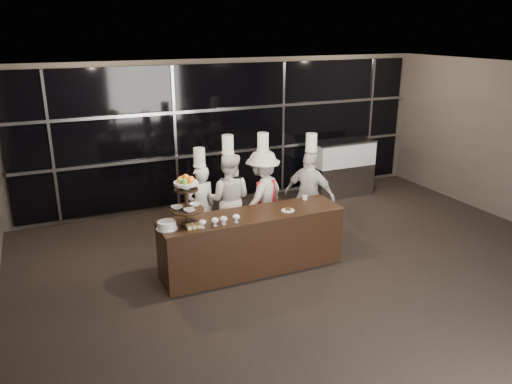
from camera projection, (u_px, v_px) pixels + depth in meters
name	position (u px, v px, depth m)	size (l,w,h in m)	color
room	(377.00, 206.00, 6.12)	(10.00, 10.00, 10.00)	black
window_wall	(231.00, 132.00, 10.39)	(8.60, 0.10, 2.80)	black
buffet_counter	(252.00, 242.00, 7.64)	(2.84, 0.74, 0.92)	black
display_stand	(187.00, 196.00, 6.98)	(0.48, 0.48, 0.74)	black
compotes	(219.00, 220.00, 7.05)	(0.62, 0.11, 0.12)	silver
layer_cake	(167.00, 225.00, 6.93)	(0.30, 0.30, 0.11)	white
pastry_squares	(193.00, 226.00, 6.97)	(0.20, 0.13, 0.05)	#F1CE76
small_plate	(288.00, 210.00, 7.62)	(0.20, 0.20, 0.05)	white
chef_cup	(305.00, 198.00, 8.11)	(0.08, 0.08, 0.07)	white
display_case	(342.00, 165.00, 11.02)	(1.38, 0.60, 1.24)	#A5A5AA
chef_a	(201.00, 205.00, 8.37)	(0.57, 0.43, 1.73)	silver
chef_b	(229.00, 198.00, 8.47)	(0.99, 0.92, 1.92)	white
chef_c	(263.00, 195.00, 8.64)	(1.20, 1.08, 1.92)	silver
chef_d	(309.00, 194.00, 8.69)	(0.86, 0.98, 1.89)	silver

